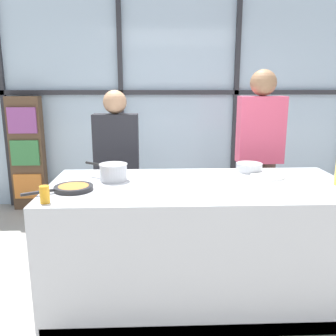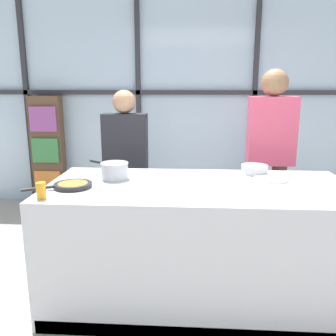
% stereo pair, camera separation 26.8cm
% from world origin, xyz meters
% --- Properties ---
extents(ground_plane, '(18.00, 18.00, 0.00)m').
position_xyz_m(ground_plane, '(0.00, 0.00, 0.00)').
color(ground_plane, '#ADA89E').
extents(back_window_wall, '(6.40, 0.10, 2.80)m').
position_xyz_m(back_window_wall, '(0.00, 2.34, 1.40)').
color(back_window_wall, silver).
rests_on(back_window_wall, ground_plane).
extents(bookshelf, '(0.43, 0.19, 1.50)m').
position_xyz_m(bookshelf, '(-2.01, 2.16, 0.75)').
color(bookshelf, brown).
rests_on(bookshelf, ground_plane).
extents(demo_island, '(2.22, 0.99, 0.92)m').
position_xyz_m(demo_island, '(-0.00, -0.00, 0.46)').
color(demo_island, silver).
rests_on(demo_island, ground_plane).
extents(spectator_far_left, '(0.43, 0.22, 1.59)m').
position_xyz_m(spectator_far_left, '(-0.70, 0.89, 0.90)').
color(spectator_far_left, '#47382D').
rests_on(spectator_far_left, ground_plane).
extents(spectator_center_left, '(0.44, 0.25, 1.78)m').
position_xyz_m(spectator_center_left, '(0.70, 0.89, 1.02)').
color(spectator_center_left, '#47382D').
rests_on(spectator_center_left, ground_plane).
extents(frying_pan, '(0.44, 0.32, 0.03)m').
position_xyz_m(frying_pan, '(-0.90, -0.13, 0.94)').
color(frying_pan, '#232326').
rests_on(frying_pan, demo_island).
extents(saucepan, '(0.35, 0.28, 0.13)m').
position_xyz_m(saucepan, '(-0.65, 0.13, 0.99)').
color(saucepan, silver).
rests_on(saucepan, demo_island).
extents(white_plate, '(0.26, 0.26, 0.01)m').
position_xyz_m(white_plate, '(0.56, 0.17, 0.93)').
color(white_plate, white).
rests_on(white_plate, demo_island).
extents(mixing_bowl, '(0.22, 0.22, 0.07)m').
position_xyz_m(mixing_bowl, '(0.46, 0.37, 0.96)').
color(mixing_bowl, silver).
rests_on(mixing_bowl, demo_island).
extents(juice_glass_near, '(0.06, 0.06, 0.11)m').
position_xyz_m(juice_glass_near, '(-1.01, -0.40, 0.98)').
color(juice_glass_near, orange).
rests_on(juice_glass_near, demo_island).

